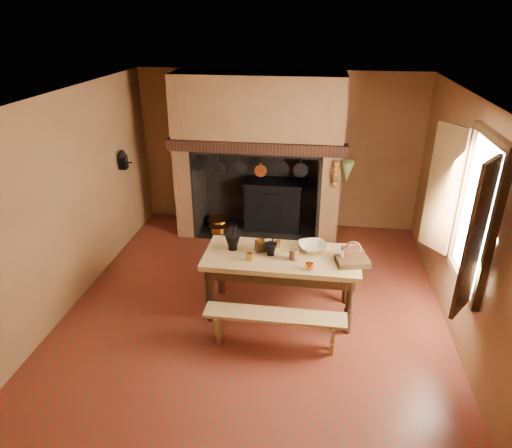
{
  "coord_description": "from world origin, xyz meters",
  "views": [
    {
      "loc": [
        0.74,
        -5.21,
        3.67
      ],
      "look_at": [
        -0.06,
        0.3,
        1.08
      ],
      "focal_mm": 32.0,
      "sensor_mm": 36.0,
      "label": 1
    }
  ],
  "objects": [
    {
      "name": "ceiling",
      "position": [
        0.0,
        0.0,
        2.8
      ],
      "size": [
        5.5,
        5.5,
        0.0
      ],
      "primitive_type": "plane",
      "rotation": [
        3.14,
        0.0,
        0.0
      ],
      "color": "silver",
      "rests_on": "back_wall"
    },
    {
      "name": "bench_back",
      "position": [
        0.33,
        0.66,
        0.37
      ],
      "size": [
        1.74,
        0.3,
        0.49
      ],
      "color": "tan",
      "rests_on": "floor"
    },
    {
      "name": "back_wall",
      "position": [
        0.0,
        2.75,
        1.4
      ],
      "size": [
        5.0,
        0.02,
        2.8
      ],
      "primitive_type": "cube",
      "color": "brown",
      "rests_on": "floor"
    },
    {
      "name": "onion_string",
      "position": [
        1.0,
        1.79,
        1.33
      ],
      "size": [
        0.12,
        0.1,
        0.46
      ],
      "primitive_type": null,
      "color": "#AA5F1F",
      "rests_on": "chimney_breast"
    },
    {
      "name": "wall_coffee_mill",
      "position": [
        -2.42,
        1.55,
        1.52
      ],
      "size": [
        0.23,
        0.16,
        0.31
      ],
      "color": "black",
      "rests_on": "wall_left"
    },
    {
      "name": "window",
      "position": [
        2.35,
        -0.4,
        1.7
      ],
      "size": [
        0.39,
        1.75,
        1.76
      ],
      "color": "white",
      "rests_on": "wall_right"
    },
    {
      "name": "coffee_grinder",
      "position": [
        0.05,
        -0.03,
        0.93
      ],
      "size": [
        0.19,
        0.17,
        0.2
      ],
      "rotation": [
        0.0,
        0.0,
        0.39
      ],
      "color": "#362411",
      "rests_on": "work_table"
    },
    {
      "name": "mortar_large",
      "position": [
        -0.31,
        -0.04,
        0.97
      ],
      "size": [
        0.21,
        0.21,
        0.35
      ],
      "rotation": [
        0.0,
        0.0,
        0.2
      ],
      "color": "black",
      "rests_on": "work_table"
    },
    {
      "name": "work_table",
      "position": [
        0.33,
        -0.11,
        0.72
      ],
      "size": [
        1.97,
        0.88,
        0.85
      ],
      "color": "tan",
      "rests_on": "floor"
    },
    {
      "name": "wall_left",
      "position": [
        -2.5,
        0.0,
        1.4
      ],
      "size": [
        0.02,
        5.5,
        2.8
      ],
      "primitive_type": "cube",
      "color": "brown",
      "rests_on": "floor"
    },
    {
      "name": "herb_bunch",
      "position": [
        1.18,
        1.79,
        1.38
      ],
      "size": [
        0.2,
        0.2,
        0.35
      ],
      "primitive_type": "cone",
      "rotation": [
        3.14,
        0.0,
        0.0
      ],
      "color": "#606B32",
      "rests_on": "chimney_breast"
    },
    {
      "name": "wicker_basket",
      "position": [
        1.22,
        -0.07,
        0.93
      ],
      "size": [
        0.27,
        0.22,
        0.24
      ],
      "rotation": [
        0.0,
        0.0,
        0.15
      ],
      "color": "#4C2917",
      "rests_on": "work_table"
    },
    {
      "name": "brass_mug_a",
      "position": [
        -0.06,
        -0.29,
        0.9
      ],
      "size": [
        0.11,
        0.11,
        0.1
      ],
      "primitive_type": "cylinder",
      "rotation": [
        0.0,
        0.0,
        0.3
      ],
      "color": "#B47429",
      "rests_on": "work_table"
    },
    {
      "name": "mortar_small",
      "position": [
        0.2,
        -0.12,
        0.95
      ],
      "size": [
        0.16,
        0.16,
        0.27
      ],
      "rotation": [
        0.0,
        0.0,
        -0.02
      ],
      "color": "black",
      "rests_on": "work_table"
    },
    {
      "name": "iron_range",
      "position": [
        -0.04,
        2.45,
        0.48
      ],
      "size": [
        1.12,
        0.55,
        1.6
      ],
      "color": "black",
      "rests_on": "floor"
    },
    {
      "name": "floor",
      "position": [
        0.0,
        0.0,
        0.0
      ],
      "size": [
        5.5,
        5.5,
        0.0
      ],
      "primitive_type": "plane",
      "color": "maroon",
      "rests_on": "ground"
    },
    {
      "name": "brass_cup",
      "position": [
        0.7,
        -0.42,
        0.9
      ],
      "size": [
        0.12,
        0.12,
        0.08
      ],
      "primitive_type": "imported",
      "rotation": [
        0.0,
        0.0,
        0.13
      ],
      "color": "#B47429",
      "rests_on": "work_table"
    },
    {
      "name": "hanging_pans",
      "position": [
        -0.34,
        1.81,
        1.36
      ],
      "size": [
        1.92,
        0.29,
        0.27
      ],
      "color": "black",
      "rests_on": "chimney_breast"
    },
    {
      "name": "wooden_tray",
      "position": [
        1.22,
        -0.21,
        0.89
      ],
      "size": [
        0.45,
        0.36,
        0.07
      ],
      "primitive_type": "cube",
      "rotation": [
        0.0,
        0.0,
        0.23
      ],
      "color": "#362411",
      "rests_on": "work_table"
    },
    {
      "name": "wall_right",
      "position": [
        2.5,
        0.0,
        1.4
      ],
      "size": [
        0.02,
        5.5,
        2.8
      ],
      "primitive_type": "cube",
      "color": "brown",
      "rests_on": "floor"
    },
    {
      "name": "chimney_breast",
      "position": [
        -0.3,
        2.31,
        1.81
      ],
      "size": [
        2.95,
        0.96,
        2.8
      ],
      "color": "brown",
      "rests_on": "floor"
    },
    {
      "name": "bench_front",
      "position": [
        0.33,
        -0.84,
        0.35
      ],
      "size": [
        1.67,
        0.29,
        0.47
      ],
      "color": "tan",
      "rests_on": "floor"
    },
    {
      "name": "stoneware_crock",
      "position": [
        0.49,
        -0.2,
        0.92
      ],
      "size": [
        0.13,
        0.13,
        0.13
      ],
      "primitive_type": "cylinder",
      "rotation": [
        0.0,
        0.0,
        0.19
      ],
      "color": "#4E2F1D",
      "rests_on": "work_table"
    },
    {
      "name": "brass_mug_b",
      "position": [
        0.26,
        0.11,
        0.9
      ],
      "size": [
        0.1,
        0.1,
        0.09
      ],
      "primitive_type": "cylinder",
      "rotation": [
        0.0,
        0.0,
        0.36
      ],
      "color": "#B47429",
      "rests_on": "work_table"
    },
    {
      "name": "glass_jar",
      "position": [
        1.09,
        -0.14,
        0.92
      ],
      "size": [
        0.08,
        0.08,
        0.13
      ],
      "primitive_type": "cylinder",
      "rotation": [
        0.0,
        0.0,
        -0.09
      ],
      "color": "beige",
      "rests_on": "work_table"
    },
    {
      "name": "hearth_pans",
      "position": [
        -1.05,
        2.22,
        0.09
      ],
      "size": [
        0.51,
        0.62,
        0.2
      ],
      "color": "#B47429",
      "rests_on": "floor"
    },
    {
      "name": "wall_front",
      "position": [
        0.0,
        -2.75,
        1.4
      ],
      "size": [
        5.0,
        0.02,
        2.8
      ],
      "primitive_type": "cube",
      "color": "brown",
      "rests_on": "floor"
    },
    {
      "name": "mixing_bowl",
      "position": [
        0.72,
        0.09,
        0.9
      ],
      "size": [
        0.45,
        0.45,
        0.09
      ],
      "primitive_type": "imported",
      "rotation": [
        0.0,
        0.0,
        0.29
      ],
      "color": "beige",
      "rests_on": "work_table"
    }
  ]
}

